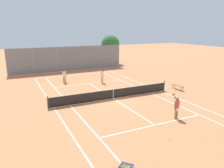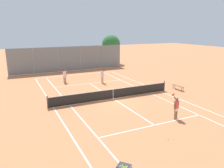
{
  "view_description": "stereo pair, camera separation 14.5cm",
  "coord_description": "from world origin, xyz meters",
  "px_view_note": "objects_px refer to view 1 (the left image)",
  "views": [
    {
      "loc": [
        -8.64,
        -17.39,
        6.38
      ],
      "look_at": [
        0.61,
        1.5,
        1.0
      ],
      "focal_mm": 35.0,
      "sensor_mm": 36.0,
      "label": 1
    },
    {
      "loc": [
        -8.51,
        -17.46,
        6.38
      ],
      "look_at": [
        0.61,
        1.5,
        1.0
      ],
      "focal_mm": 35.0,
      "sensor_mm": 36.0,
      "label": 2
    }
  ],
  "objects_px": {
    "courtside_bench": "(178,86)",
    "tennis_net": "(113,93)",
    "player_far_left": "(64,75)",
    "player_near_side": "(177,107)",
    "loose_tennis_ball_1": "(107,85)",
    "player_far_right": "(102,75)",
    "loose_tennis_ball_0": "(92,99)",
    "loose_tennis_ball_3": "(169,139)",
    "tree_behind_left": "(110,45)",
    "loose_tennis_ball_2": "(115,85)"
  },
  "relations": [
    {
      "from": "loose_tennis_ball_2",
      "to": "player_far_right",
      "type": "bearing_deg",
      "value": 118.81
    },
    {
      "from": "tennis_net",
      "to": "player_near_side",
      "type": "height_order",
      "value": "player_near_side"
    },
    {
      "from": "player_far_left",
      "to": "tree_behind_left",
      "type": "relative_size",
      "value": 0.34
    },
    {
      "from": "loose_tennis_ball_1",
      "to": "courtside_bench",
      "type": "distance_m",
      "value": 7.81
    },
    {
      "from": "tennis_net",
      "to": "player_far_right",
      "type": "xyz_separation_m",
      "value": [
        1.5,
        6.01,
        0.42
      ]
    },
    {
      "from": "tennis_net",
      "to": "loose_tennis_ball_2",
      "type": "bearing_deg",
      "value": 60.64
    },
    {
      "from": "tree_behind_left",
      "to": "player_far_left",
      "type": "bearing_deg",
      "value": -136.46
    },
    {
      "from": "loose_tennis_ball_1",
      "to": "tree_behind_left",
      "type": "distance_m",
      "value": 16.23
    },
    {
      "from": "loose_tennis_ball_0",
      "to": "loose_tennis_ball_3",
      "type": "distance_m",
      "value": 9.13
    },
    {
      "from": "tennis_net",
      "to": "player_far_right",
      "type": "relative_size",
      "value": 6.76
    },
    {
      "from": "loose_tennis_ball_1",
      "to": "courtside_bench",
      "type": "relative_size",
      "value": 0.04
    },
    {
      "from": "player_far_left",
      "to": "tennis_net",
      "type": "bearing_deg",
      "value": -72.82
    },
    {
      "from": "loose_tennis_ball_0",
      "to": "loose_tennis_ball_3",
      "type": "height_order",
      "value": "same"
    },
    {
      "from": "loose_tennis_ball_0",
      "to": "loose_tennis_ball_2",
      "type": "relative_size",
      "value": 1.0
    },
    {
      "from": "tennis_net",
      "to": "loose_tennis_ball_0",
      "type": "height_order",
      "value": "tennis_net"
    },
    {
      "from": "tennis_net",
      "to": "player_near_side",
      "type": "relative_size",
      "value": 6.76
    },
    {
      "from": "loose_tennis_ball_2",
      "to": "tree_behind_left",
      "type": "distance_m",
      "value": 16.24
    },
    {
      "from": "player_near_side",
      "to": "player_far_left",
      "type": "xyz_separation_m",
      "value": [
        -4.56,
        14.32,
        0.0
      ]
    },
    {
      "from": "loose_tennis_ball_3",
      "to": "tree_behind_left",
      "type": "xyz_separation_m",
      "value": [
        9.21,
        27.24,
        3.44
      ]
    },
    {
      "from": "player_near_side",
      "to": "loose_tennis_ball_2",
      "type": "relative_size",
      "value": 26.88
    },
    {
      "from": "courtside_bench",
      "to": "loose_tennis_ball_0",
      "type": "bearing_deg",
      "value": 174.52
    },
    {
      "from": "player_far_right",
      "to": "tree_behind_left",
      "type": "height_order",
      "value": "tree_behind_left"
    },
    {
      "from": "player_near_side",
      "to": "tennis_net",
      "type": "bearing_deg",
      "value": 108.25
    },
    {
      "from": "loose_tennis_ball_0",
      "to": "player_far_right",
      "type": "bearing_deg",
      "value": 57.9
    },
    {
      "from": "player_far_right",
      "to": "courtside_bench",
      "type": "distance_m",
      "value": 8.76
    },
    {
      "from": "courtside_bench",
      "to": "tree_behind_left",
      "type": "xyz_separation_m",
      "value": [
        1.15,
        19.13,
        3.06
      ]
    },
    {
      "from": "player_far_right",
      "to": "loose_tennis_ball_2",
      "type": "relative_size",
      "value": 26.88
    },
    {
      "from": "player_near_side",
      "to": "player_far_left",
      "type": "relative_size",
      "value": 1.0
    },
    {
      "from": "player_near_side",
      "to": "player_far_left",
      "type": "height_order",
      "value": "same"
    },
    {
      "from": "player_far_right",
      "to": "loose_tennis_ball_0",
      "type": "distance_m",
      "value": 6.39
    },
    {
      "from": "tennis_net",
      "to": "courtside_bench",
      "type": "relative_size",
      "value": 8.0
    },
    {
      "from": "courtside_bench",
      "to": "tennis_net",
      "type": "bearing_deg",
      "value": 178.09
    },
    {
      "from": "tennis_net",
      "to": "player_near_side",
      "type": "distance_m",
      "value": 6.51
    },
    {
      "from": "player_far_right",
      "to": "loose_tennis_ball_3",
      "type": "height_order",
      "value": "player_far_right"
    },
    {
      "from": "loose_tennis_ball_3",
      "to": "courtside_bench",
      "type": "xyz_separation_m",
      "value": [
        8.06,
        8.11,
        0.38
      ]
    },
    {
      "from": "tennis_net",
      "to": "tree_behind_left",
      "type": "distance_m",
      "value": 21.02
    },
    {
      "from": "player_far_left",
      "to": "player_far_right",
      "type": "bearing_deg",
      "value": -28.11
    },
    {
      "from": "loose_tennis_ball_3",
      "to": "courtside_bench",
      "type": "relative_size",
      "value": 0.04
    },
    {
      "from": "tennis_net",
      "to": "loose_tennis_ball_0",
      "type": "bearing_deg",
      "value": 160.64
    },
    {
      "from": "player_near_side",
      "to": "player_far_right",
      "type": "bearing_deg",
      "value": 92.52
    },
    {
      "from": "player_near_side",
      "to": "loose_tennis_ball_0",
      "type": "height_order",
      "value": "player_near_side"
    },
    {
      "from": "player_far_right",
      "to": "loose_tennis_ball_2",
      "type": "xyz_separation_m",
      "value": [
        0.93,
        -1.69,
        -0.89
      ]
    },
    {
      "from": "loose_tennis_ball_0",
      "to": "loose_tennis_ball_1",
      "type": "height_order",
      "value": "same"
    },
    {
      "from": "player_far_left",
      "to": "loose_tennis_ball_0",
      "type": "relative_size",
      "value": 26.88
    },
    {
      "from": "player_near_side",
      "to": "loose_tennis_ball_3",
      "type": "bearing_deg",
      "value": -138.56
    },
    {
      "from": "tennis_net",
      "to": "player_far_right",
      "type": "bearing_deg",
      "value": 76.01
    },
    {
      "from": "player_near_side",
      "to": "loose_tennis_ball_2",
      "type": "height_order",
      "value": "player_near_side"
    },
    {
      "from": "player_near_side",
      "to": "loose_tennis_ball_1",
      "type": "bearing_deg",
      "value": 92.28
    },
    {
      "from": "player_far_right",
      "to": "tennis_net",
      "type": "bearing_deg",
      "value": -103.99
    },
    {
      "from": "tennis_net",
      "to": "loose_tennis_ball_2",
      "type": "xyz_separation_m",
      "value": [
        2.43,
        4.32,
        -0.48
      ]
    }
  ]
}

